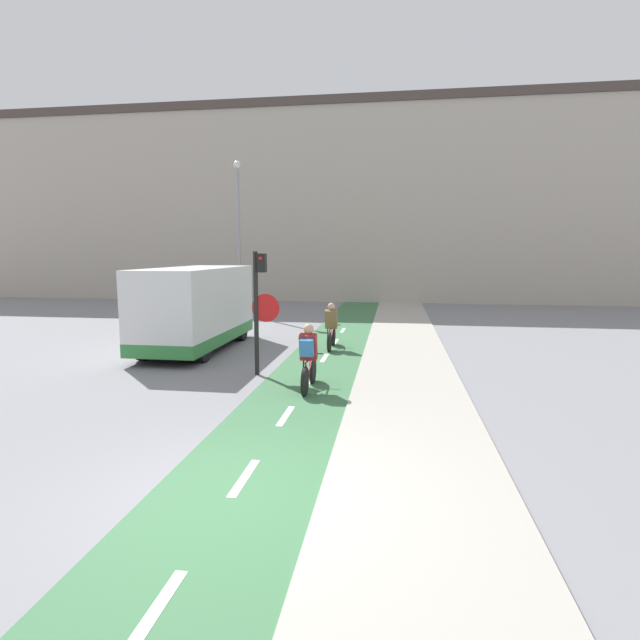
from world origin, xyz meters
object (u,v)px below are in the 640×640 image
street_lamp_far (239,222)px  cyclist_far (331,328)px  traffic_light_pole (259,299)px  van (196,309)px  cyclist_near (308,358)px

street_lamp_far → cyclist_far: street_lamp_far is taller
traffic_light_pole → van: bearing=134.3°
street_lamp_far → van: 9.29m
van → cyclist_near: bearing=-43.9°
cyclist_near → van: size_ratio=0.31×
street_lamp_far → cyclist_near: bearing=-66.5°
cyclist_near → cyclist_far: 4.63m
cyclist_far → van: size_ratio=0.30×
cyclist_near → cyclist_far: size_ratio=1.02×
traffic_light_pole → cyclist_far: (1.28, 3.47, -1.19)m
street_lamp_far → cyclist_far: 10.32m
cyclist_far → van: (-4.03, -0.65, 0.57)m
cyclist_near → cyclist_far: bearing=91.2°
street_lamp_far → cyclist_far: bearing=-56.0°
cyclist_near → van: van is taller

